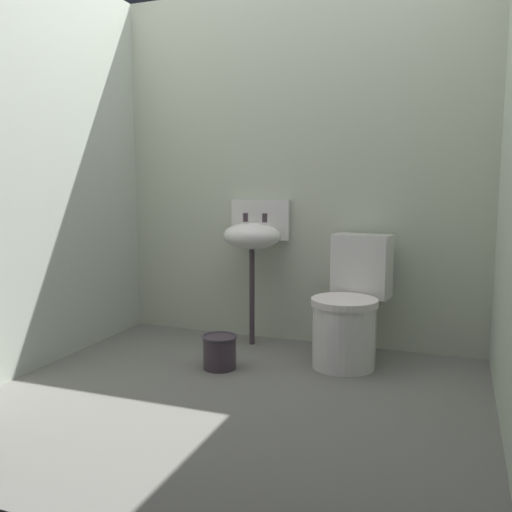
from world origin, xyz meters
name	(u,v)px	position (x,y,z in m)	size (l,w,h in m)	color
ground_plane	(239,400)	(0.00, 0.00, -0.04)	(2.94, 2.49, 0.08)	slate
wall_back	(298,169)	(0.00, 1.10, 1.20)	(2.94, 0.10, 2.40)	beige
wall_left	(41,167)	(-1.32, 0.10, 1.20)	(0.10, 2.29, 2.40)	#B6C0B0
toilet_near_wall	(349,312)	(0.45, 0.70, 0.32)	(0.47, 0.64, 0.78)	white
sink	(253,235)	(-0.25, 0.88, 0.75)	(0.42, 0.35, 0.99)	#3E323B
bucket	(220,351)	(-0.25, 0.32, 0.11)	(0.21, 0.21, 0.20)	#3E323B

